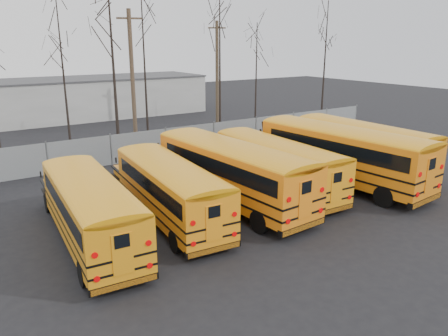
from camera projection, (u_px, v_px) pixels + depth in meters
ground at (276, 208)px, 21.49m from camera, size 120.00×120.00×0.00m
fence at (166, 142)px, 30.79m from camera, size 40.00×0.04×2.00m
distant_building at (100, 97)px, 47.54m from camera, size 22.00×8.00×4.00m
bus_a at (89, 205)px, 17.30m from camera, size 3.01×10.11×2.79m
bus_b at (168, 185)px, 19.64m from camera, size 3.10×10.14×2.80m
bus_c at (229, 168)px, 21.58m from camera, size 3.33×11.55×3.19m
bus_d at (275, 161)px, 23.44m from camera, size 2.78×10.39×2.88m
bus_e at (338, 150)px, 24.62m from camera, size 3.80×12.22×3.37m
bus_f at (360, 142)px, 27.27m from camera, size 2.68×11.03×3.07m
utility_pole_left at (132, 78)px, 32.57m from camera, size 1.78×0.54×10.12m
utility_pole_right at (217, 73)px, 41.21m from camera, size 1.71×0.46×9.67m
tree_2 at (64, 78)px, 30.00m from camera, size 0.26×0.26×10.84m
tree_3 at (113, 68)px, 30.11m from camera, size 0.26×0.26×12.14m
tree_4 at (144, 63)px, 33.65m from camera, size 0.26×0.26×12.54m
tree_5 at (220, 67)px, 35.11m from camera, size 0.26×0.26×11.75m
tree_6 at (256, 79)px, 38.09m from camera, size 0.26×0.26×9.38m
tree_7 at (325, 63)px, 42.53m from camera, size 0.26×0.26×11.56m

